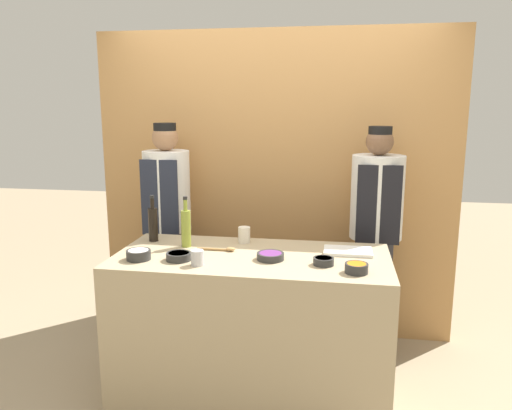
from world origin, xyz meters
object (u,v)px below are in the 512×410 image
Objects in this scene: sauce_bowl_orange at (356,268)px; cup_cream at (244,235)px; cutting_board at (348,251)px; chef_right at (375,236)px; sauce_bowl_yellow at (179,256)px; sauce_bowl_purple at (270,256)px; bottle_oil at (186,227)px; chef_left at (168,225)px; sauce_bowl_brown at (324,261)px; wooden_spoon at (221,249)px; cup_steel at (197,258)px; bottle_soy at (153,223)px; sauce_bowl_white at (139,254)px.

sauce_bowl_orange is 0.87m from cup_cream.
chef_right reaches higher than cutting_board.
sauce_bowl_yellow is 0.54m from sauce_bowl_purple.
sauce_bowl_purple is at bearing -56.71° from cup_cream.
chef_left is (-0.33, 0.59, -0.15)m from bottle_oil.
cup_cream is 0.06× the size of chef_right.
bottle_oil is 0.19× the size of chef_right.
sauce_bowl_brown is 0.66m from wooden_spoon.
wooden_spoon is (-0.82, 0.28, -0.02)m from sauce_bowl_orange.
sauce_bowl_yellow is 0.84m from sauce_bowl_brown.
sauce_bowl_yellow is at bearing -169.56° from sauce_bowl_purple.
bottle_soy is at bearing 133.96° from cup_steel.
wooden_spoon is at bearing -48.33° from chef_left.
cutting_board is at bearing 96.17° from sauce_bowl_orange.
bottle_oil reaches higher than bottle_soy.
cup_cream is 0.24m from wooden_spoon.
sauce_bowl_white is 0.72m from cup_cream.
wooden_spoon is at bearing 158.94° from sauce_bowl_purple.
bottle_soy reaches higher than sauce_bowl_yellow.
chef_left is at bearing 98.48° from sauce_bowl_white.
chef_right is at bearing 67.30° from sauce_bowl_brown.
sauce_bowl_yellow is 0.09× the size of chef_right.
sauce_bowl_brown is 1.19m from bottle_soy.
cutting_board is (1.22, 0.34, -0.02)m from sauce_bowl_white.
cup_cream is 0.43× the size of wooden_spoon.
chef_left is at bearing 113.12° from sauce_bowl_yellow.
chef_left is (-1.35, 0.56, -0.03)m from cutting_board.
sauce_bowl_orange is at bearing 1.04° from cup_steel.
cutting_board is 1.29m from bottle_soy.
bottle_oil is (-0.57, 0.18, 0.11)m from sauce_bowl_purple.
sauce_bowl_yellow is 0.94m from chef_left.
chef_left reaches higher than sauce_bowl_purple.
sauce_bowl_orange is at bearing -30.82° from sauce_bowl_brown.
cup_cream is (0.31, 0.44, 0.03)m from sauce_bowl_yellow.
bottle_oil is (-0.88, 0.23, 0.10)m from sauce_bowl_brown.
cutting_board is 0.78m from wooden_spoon.
cutting_board is 1.03m from bottle_oil.
sauce_bowl_brown is at bearing 9.93° from cup_steel.
bottle_oil is at bearing 166.68° from wooden_spoon.
cutting_board is 3.32× the size of cup_steel.
sauce_bowl_brown is at bearing -35.90° from cup_cream.
chef_left reaches higher than chef_right.
cup_steel reaches higher than sauce_bowl_purple.
wooden_spoon is (0.07, 0.30, -0.03)m from cup_steel.
chef_left is (-0.07, 0.50, -0.14)m from bottle_soy.
bottle_oil is at bearing -60.66° from chef_left.
sauce_bowl_white reaches higher than sauce_bowl_yellow.
sauce_bowl_purple is 0.50m from cutting_board.
wooden_spoon is 0.14× the size of chef_right.
sauce_bowl_purple is at bearing -154.74° from cutting_board.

